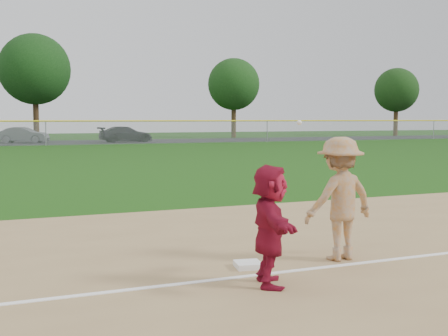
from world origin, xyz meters
name	(u,v)px	position (x,y,z in m)	size (l,w,h in m)	color
ground	(261,260)	(0.00, 0.00, 0.00)	(160.00, 160.00, 0.00)	#18450D
foul_line	(286,272)	(0.00, -0.80, 0.03)	(60.00, 0.10, 0.01)	white
parking_asphalt	(41,143)	(0.00, 46.00, 0.01)	(120.00, 10.00, 0.01)	black
first_base	(248,265)	(-0.39, -0.38, 0.06)	(0.37, 0.37, 0.08)	white
base_runner	(270,225)	(-0.48, -1.26, 0.80)	(1.45, 0.46, 1.57)	maroon
car_mid	(24,135)	(-1.46, 46.04, 0.73)	(1.51, 4.34, 1.43)	#4F5155
car_right	(126,134)	(7.55, 44.75, 0.74)	(2.04, 5.01, 1.45)	black
first_base_play	(340,199)	(1.10, -0.46, 0.96)	(1.28, 0.82, 2.12)	gray
outfield_fence	(46,121)	(0.00, 40.00, 1.96)	(110.00, 0.12, 110.00)	#999EA0
tree_2	(35,69)	(0.00, 51.50, 7.06)	(7.00, 7.00, 10.58)	#322212
tree_3	(234,84)	(22.00, 52.80, 6.16)	(6.00, 6.00, 9.19)	#362613
tree_4	(396,90)	(44.00, 51.20, 5.85)	(5.60, 5.60, 8.67)	#3C2915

